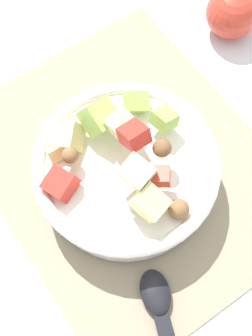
% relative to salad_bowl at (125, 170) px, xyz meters
% --- Properties ---
extents(ground_plane, '(2.40, 2.40, 0.00)m').
position_rel_salad_bowl_xyz_m(ground_plane, '(0.01, -0.02, -0.05)').
color(ground_plane, silver).
extents(placemat, '(0.43, 0.34, 0.01)m').
position_rel_salad_bowl_xyz_m(placemat, '(0.01, -0.02, -0.04)').
color(placemat, gray).
rests_on(placemat, ground_plane).
extents(salad_bowl, '(0.23, 0.23, 0.13)m').
position_rel_salad_bowl_xyz_m(salad_bowl, '(0.00, 0.00, 0.00)').
color(salad_bowl, white).
rests_on(salad_bowl, placemat).
extents(serving_spoon, '(0.21, 0.10, 0.01)m').
position_rel_salad_bowl_xyz_m(serving_spoon, '(-0.18, 0.07, -0.03)').
color(serving_spoon, black).
rests_on(serving_spoon, placemat).
extents(whole_apple, '(0.08, 0.08, 0.09)m').
position_rel_salad_bowl_xyz_m(whole_apple, '(0.12, -0.27, -0.01)').
color(whole_apple, '#BC3828').
rests_on(whole_apple, ground_plane).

